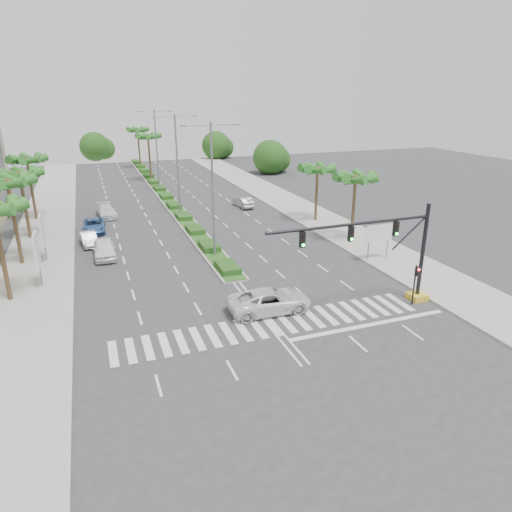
% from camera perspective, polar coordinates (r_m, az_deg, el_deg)
% --- Properties ---
extents(ground, '(160.00, 160.00, 0.00)m').
position_cam_1_polar(ground, '(30.17, 2.01, -8.63)').
color(ground, '#333335').
rests_on(ground, ground).
extents(footpath_right, '(6.00, 120.00, 0.15)m').
position_cam_1_polar(footpath_right, '(53.19, 9.08, 3.96)').
color(footpath_right, gray).
rests_on(footpath_right, ground).
extents(footpath_left, '(6.00, 120.00, 0.15)m').
position_cam_1_polar(footpath_left, '(47.02, -25.36, 0.13)').
color(footpath_left, gray).
rests_on(footpath_left, ground).
extents(median, '(2.20, 75.00, 0.20)m').
position_cam_1_polar(median, '(71.69, -11.82, 7.89)').
color(median, gray).
rests_on(median, ground).
extents(median_grass, '(1.80, 75.00, 0.04)m').
position_cam_1_polar(median_grass, '(71.66, -11.83, 7.99)').
color(median_grass, '#234F1B').
rests_on(median_grass, median).
extents(signal_gantry, '(12.60, 1.20, 7.20)m').
position_cam_1_polar(signal_gantry, '(33.13, 17.10, -0.32)').
color(signal_gantry, gold).
rests_on(signal_gantry, ground).
extents(pedestrian_signal, '(0.28, 0.36, 3.00)m').
position_cam_1_polar(pedestrian_signal, '(33.93, 19.34, -2.66)').
color(pedestrian_signal, black).
rests_on(pedestrian_signal, ground).
extents(direction_sign, '(2.70, 0.11, 3.40)m').
position_cam_1_polar(direction_sign, '(41.94, 15.14, 2.59)').
color(direction_sign, slate).
rests_on(direction_sign, ground).
extents(billboard_near, '(0.18, 2.10, 4.35)m').
position_cam_1_polar(billboard_near, '(38.49, -25.73, 0.55)').
color(billboard_near, slate).
rests_on(billboard_near, ground).
extents(billboard_far, '(0.18, 2.10, 4.35)m').
position_cam_1_polar(billboard_far, '(44.23, -25.18, 2.94)').
color(billboard_far, slate).
rests_on(billboard_far, ground).
extents(palm_left_mid, '(4.57, 4.68, 7.95)m').
position_cam_1_polar(palm_left_mid, '(43.60, -28.59, 7.79)').
color(palm_left_mid, brown).
rests_on(palm_left_mid, ground).
extents(palm_left_far, '(4.57, 4.68, 7.35)m').
position_cam_1_polar(palm_left_far, '(51.51, -27.42, 8.82)').
color(palm_left_far, brown).
rests_on(palm_left_far, ground).
extents(palm_left_end, '(4.57, 4.68, 7.75)m').
position_cam_1_polar(palm_left_end, '(59.33, -26.70, 10.49)').
color(palm_left_end, brown).
rests_on(palm_left_end, ground).
extents(palm_right_near, '(4.57, 4.68, 7.05)m').
position_cam_1_polar(palm_right_near, '(46.46, 12.34, 9.23)').
color(palm_right_near, brown).
rests_on(palm_right_near, ground).
extents(palm_right_far, '(4.57, 4.68, 6.75)m').
position_cam_1_polar(palm_right_far, '(53.33, 7.70, 10.50)').
color(palm_right_far, brown).
rests_on(palm_right_far, ground).
extents(palm_median_a, '(4.57, 4.68, 8.05)m').
position_cam_1_polar(palm_median_a, '(80.49, -13.34, 14.15)').
color(palm_median_a, brown).
rests_on(palm_median_a, ground).
extents(palm_median_b, '(4.57, 4.68, 8.05)m').
position_cam_1_polar(palm_median_b, '(95.33, -14.59, 14.85)').
color(palm_median_b, brown).
rests_on(palm_median_b, ground).
extents(streetlight_near, '(5.10, 0.25, 12.00)m').
position_cam_1_polar(streetlight_near, '(40.55, -5.45, 8.97)').
color(streetlight_near, slate).
rests_on(streetlight_near, ground).
extents(streetlight_mid, '(5.10, 0.25, 12.00)m').
position_cam_1_polar(streetlight_mid, '(55.97, -9.82, 11.75)').
color(streetlight_mid, slate).
rests_on(streetlight_mid, ground).
extents(streetlight_far, '(5.10, 0.25, 12.00)m').
position_cam_1_polar(streetlight_far, '(71.65, -12.33, 13.29)').
color(streetlight_far, slate).
rests_on(streetlight_far, ground).
extents(car_parked_a, '(1.98, 4.85, 1.65)m').
position_cam_1_polar(car_parked_a, '(44.10, -18.43, 0.87)').
color(car_parked_a, white).
rests_on(car_parked_a, ground).
extents(car_parked_b, '(1.83, 4.16, 1.33)m').
position_cam_1_polar(car_parked_b, '(48.25, -20.17, 2.06)').
color(car_parked_b, '#B1B0B5').
rests_on(car_parked_b, ground).
extents(car_parked_c, '(2.46, 5.03, 1.38)m').
position_cam_1_polar(car_parked_c, '(52.76, -19.60, 3.61)').
color(car_parked_c, '#325E9A').
rests_on(car_parked_c, ground).
extents(car_parked_d, '(2.54, 5.12, 1.43)m').
position_cam_1_polar(car_parked_d, '(58.77, -18.20, 5.36)').
color(car_parked_d, white).
rests_on(car_parked_d, ground).
extents(car_crossing, '(5.90, 2.84, 1.62)m').
position_cam_1_polar(car_crossing, '(31.59, 1.72, -5.60)').
color(car_crossing, white).
rests_on(car_crossing, ground).
extents(car_right, '(1.86, 4.28, 1.37)m').
position_cam_1_polar(car_right, '(60.66, -1.60, 6.75)').
color(car_right, '#9F9EA3').
rests_on(car_right, ground).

